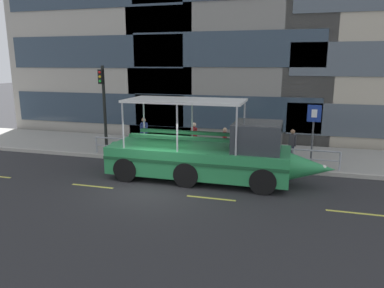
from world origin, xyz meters
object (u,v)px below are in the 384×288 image
at_px(pedestrian_near_bow, 292,142).
at_px(pedestrian_near_stern, 144,130).
at_px(duck_tour_boat, 211,155).
at_px(parking_sign, 313,124).
at_px(pedestrian_mid_left, 225,140).
at_px(traffic_light_pole, 104,100).
at_px(pedestrian_mid_right, 194,136).

distance_m(pedestrian_near_bow, pedestrian_near_stern, 7.72).
distance_m(duck_tour_boat, pedestrian_near_stern, 5.85).
distance_m(duck_tour_boat, pedestrian_near_bow, 4.56).
relative_size(parking_sign, pedestrian_mid_left, 1.82).
xyz_separation_m(parking_sign, pedestrian_mid_left, (-4.05, 0.08, -0.95)).
relative_size(parking_sign, duck_tour_boat, 0.30).
distance_m(traffic_light_pole, pedestrian_mid_left, 6.59).
distance_m(pedestrian_mid_left, pedestrian_near_stern, 4.59).
relative_size(parking_sign, pedestrian_near_stern, 1.61).
bearing_deg(pedestrian_mid_right, parking_sign, -1.96).
height_order(pedestrian_mid_left, pedestrian_mid_right, pedestrian_mid_right).
xyz_separation_m(traffic_light_pole, parking_sign, (10.40, 0.16, -0.81)).
xyz_separation_m(duck_tour_boat, pedestrian_mid_left, (0.00, 3.02, 0.02)).
xyz_separation_m(pedestrian_near_bow, pedestrian_mid_right, (-4.77, -0.13, 0.08)).
relative_size(parking_sign, pedestrian_mid_right, 1.64).
height_order(duck_tour_boat, pedestrian_near_stern, duck_tour_boat).
bearing_deg(parking_sign, pedestrian_mid_right, 178.04).
height_order(traffic_light_pole, pedestrian_near_stern, traffic_light_pole).
xyz_separation_m(traffic_light_pole, pedestrian_mid_left, (6.35, 0.24, -1.76)).
bearing_deg(pedestrian_near_stern, pedestrian_mid_left, -8.54).
height_order(parking_sign, duck_tour_boat, duck_tour_boat).
relative_size(pedestrian_mid_left, pedestrian_mid_right, 0.90).
bearing_deg(pedestrian_near_bow, pedestrian_mid_left, -175.58).
distance_m(traffic_light_pole, pedestrian_near_bow, 9.70).
relative_size(duck_tour_boat, pedestrian_mid_right, 5.52).
xyz_separation_m(pedestrian_mid_left, pedestrian_near_stern, (-4.53, 0.68, 0.12)).
relative_size(duck_tour_boat, pedestrian_mid_left, 6.11).
distance_m(parking_sign, pedestrian_near_stern, 8.66).
relative_size(traffic_light_pole, pedestrian_near_stern, 2.61).
relative_size(traffic_light_pole, pedestrian_mid_right, 2.65).
xyz_separation_m(parking_sign, duck_tour_boat, (-4.06, -2.94, -0.97)).
bearing_deg(pedestrian_mid_left, pedestrian_mid_right, 176.00).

